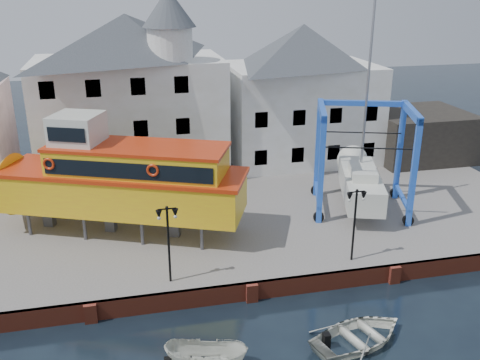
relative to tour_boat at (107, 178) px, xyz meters
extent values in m
plane|color=black|center=(6.91, -7.93, -4.43)|extent=(140.00, 140.00, 0.00)
cube|color=#635F5A|center=(6.91, 3.07, -3.93)|extent=(44.00, 22.00, 1.00)
cube|color=maroon|center=(6.91, -7.81, -3.93)|extent=(44.00, 0.25, 1.00)
cube|color=maroon|center=(-1.09, -7.98, -3.93)|extent=(0.60, 0.36, 1.00)
cube|color=maroon|center=(6.91, -7.98, -3.93)|extent=(0.60, 0.36, 1.00)
cube|color=maroon|center=(14.91, -7.98, -3.93)|extent=(0.60, 0.36, 1.00)
cube|color=silver|center=(1.91, 10.57, 1.07)|extent=(14.00, 8.00, 9.00)
pyramid|color=#373D43|center=(1.91, 10.57, 7.17)|extent=(14.00, 8.00, 3.20)
cube|color=black|center=(-3.59, 6.61, -1.83)|extent=(1.00, 0.08, 1.20)
cube|color=black|center=(-0.59, 6.61, -1.83)|extent=(1.00, 0.08, 1.20)
cube|color=black|center=(2.41, 6.61, -1.83)|extent=(1.00, 0.08, 1.20)
cube|color=black|center=(5.41, 6.61, -1.83)|extent=(1.00, 0.08, 1.20)
cube|color=black|center=(-3.59, 6.61, 1.17)|extent=(1.00, 0.08, 1.20)
cube|color=black|center=(-0.59, 6.61, 1.17)|extent=(1.00, 0.08, 1.20)
cube|color=black|center=(2.41, 6.61, 1.17)|extent=(1.00, 0.08, 1.20)
cube|color=black|center=(5.41, 6.61, 1.17)|extent=(1.00, 0.08, 1.20)
cube|color=black|center=(-3.59, 6.61, 4.17)|extent=(1.00, 0.08, 1.20)
cube|color=black|center=(-0.59, 6.61, 4.17)|extent=(1.00, 0.08, 1.20)
cube|color=black|center=(2.41, 6.61, 4.17)|extent=(1.00, 0.08, 1.20)
cube|color=black|center=(5.41, 6.61, 4.17)|extent=(1.00, 0.08, 1.20)
cylinder|color=silver|center=(4.91, 8.17, 6.77)|extent=(3.20, 3.20, 2.40)
cone|color=#373D43|center=(4.91, 8.17, 9.27)|extent=(3.80, 3.80, 2.60)
cube|color=silver|center=(15.91, 11.07, 0.57)|extent=(12.00, 8.00, 8.00)
pyramid|color=#373D43|center=(15.91, 11.07, 6.17)|extent=(12.00, 8.00, 3.20)
cube|color=black|center=(11.41, 7.11, -1.83)|extent=(1.00, 0.08, 1.20)
cube|color=black|center=(14.41, 7.11, -1.83)|extent=(1.00, 0.08, 1.20)
cube|color=black|center=(17.41, 7.11, -1.83)|extent=(1.00, 0.08, 1.20)
cube|color=black|center=(20.41, 7.11, -1.83)|extent=(1.00, 0.08, 1.20)
cube|color=black|center=(11.41, 7.11, 1.17)|extent=(1.00, 0.08, 1.20)
cube|color=black|center=(14.41, 7.11, 1.17)|extent=(1.00, 0.08, 1.20)
cube|color=black|center=(17.41, 7.11, 1.17)|extent=(1.00, 0.08, 1.20)
cube|color=black|center=(20.41, 7.11, 1.17)|extent=(1.00, 0.08, 1.20)
cube|color=black|center=(25.91, 9.07, -1.43)|extent=(8.00, 7.00, 4.00)
cylinder|color=black|center=(2.91, -6.73, -1.43)|extent=(0.12, 0.12, 4.00)
cube|color=black|center=(2.91, -6.73, 0.62)|extent=(0.90, 0.06, 0.06)
sphere|color=black|center=(2.91, -6.73, 0.69)|extent=(0.16, 0.16, 0.16)
cone|color=black|center=(2.51, -6.73, 0.35)|extent=(0.32, 0.32, 0.45)
sphere|color=silver|center=(2.51, -6.73, 0.17)|extent=(0.18, 0.18, 0.18)
cone|color=black|center=(3.31, -6.73, 0.35)|extent=(0.32, 0.32, 0.45)
sphere|color=silver|center=(3.31, -6.73, 0.17)|extent=(0.18, 0.18, 0.18)
cylinder|color=black|center=(12.91, -6.73, -1.43)|extent=(0.12, 0.12, 4.00)
cube|color=black|center=(12.91, -6.73, 0.62)|extent=(0.90, 0.06, 0.06)
sphere|color=black|center=(12.91, -6.73, 0.69)|extent=(0.16, 0.16, 0.16)
cone|color=black|center=(12.51, -6.73, 0.35)|extent=(0.32, 0.32, 0.45)
sphere|color=silver|center=(12.51, -6.73, 0.17)|extent=(0.18, 0.18, 0.18)
cone|color=black|center=(13.31, -6.73, 0.35)|extent=(0.32, 0.32, 0.45)
sphere|color=silver|center=(13.31, -6.73, 0.17)|extent=(0.18, 0.18, 0.18)
cylinder|color=#59595E|center=(-4.82, 0.50, -2.66)|extent=(0.26, 0.26, 1.53)
cylinder|color=#59595E|center=(-3.70, 3.13, -2.66)|extent=(0.26, 0.26, 1.53)
cylinder|color=#59595E|center=(-1.54, -0.90, -2.66)|extent=(0.26, 0.26, 1.53)
cylinder|color=#59595E|center=(-0.41, 1.73, -2.66)|extent=(0.26, 0.26, 1.53)
cylinder|color=#59595E|center=(1.75, -2.30, -2.66)|extent=(0.26, 0.26, 1.53)
cylinder|color=#59595E|center=(2.87, 0.33, -2.66)|extent=(0.26, 0.26, 1.53)
cylinder|color=#59595E|center=(5.04, -3.70, -2.66)|extent=(0.26, 0.26, 1.53)
cylinder|color=#59595E|center=(6.16, -1.07, -2.66)|extent=(0.26, 0.26, 1.53)
cube|color=#59595E|center=(-3.79, 1.62, -2.66)|extent=(0.76, 0.71, 1.53)
cube|color=#59595E|center=(-0.04, 0.02, -2.66)|extent=(0.76, 0.71, 1.53)
cube|color=#59595E|center=(3.72, -1.58, -2.66)|extent=(0.76, 0.71, 1.53)
cube|color=gold|center=(0.90, -0.38, -0.77)|extent=(14.66, 9.17, 2.25)
cube|color=red|center=(0.90, -0.38, 0.45)|extent=(15.01, 9.44, 0.22)
cube|color=gold|center=(1.84, -0.78, 1.17)|extent=(10.75, 7.20, 1.63)
cube|color=black|center=(1.15, -2.41, 1.22)|extent=(9.04, 3.90, 0.92)
cube|color=black|center=(2.53, 0.84, 1.22)|extent=(9.04, 3.90, 0.92)
cube|color=red|center=(1.84, -0.78, 2.07)|extent=(10.98, 7.37, 0.18)
cube|color=silver|center=(-1.44, 0.62, 2.91)|extent=(3.48, 3.48, 1.86)
cube|color=black|center=(-1.98, -0.63, 2.99)|extent=(2.07, 0.93, 0.82)
torus|color=red|center=(-3.10, -0.65, 1.37)|extent=(0.71, 0.41, 0.71)
torus|color=red|center=(2.54, -3.05, 1.37)|extent=(0.71, 0.41, 0.71)
cube|color=blue|center=(12.88, -1.70, 0.03)|extent=(0.44, 0.44, 6.92)
cylinder|color=black|center=(12.88, -1.70, -3.08)|extent=(0.73, 0.45, 0.69)
cube|color=blue|center=(14.30, 2.67, 0.03)|extent=(0.44, 0.44, 6.92)
cylinder|color=black|center=(14.30, 2.67, -3.08)|extent=(0.73, 0.45, 0.69)
cube|color=blue|center=(18.18, -3.43, 0.03)|extent=(0.44, 0.44, 6.92)
cylinder|color=black|center=(18.18, -3.43, -3.08)|extent=(0.73, 0.45, 0.69)
cube|color=blue|center=(19.61, 0.94, 0.03)|extent=(0.44, 0.44, 6.92)
cylinder|color=black|center=(19.61, 0.94, -3.08)|extent=(0.73, 0.45, 0.69)
cube|color=blue|center=(13.59, 0.49, 3.32)|extent=(1.86, 4.80, 0.48)
cube|color=blue|center=(13.59, 0.49, -2.44)|extent=(1.77, 4.77, 0.21)
cube|color=blue|center=(18.90, -1.25, 3.32)|extent=(1.86, 4.80, 0.48)
cube|color=blue|center=(18.90, -1.25, -2.44)|extent=(1.77, 4.77, 0.21)
cube|color=blue|center=(16.96, 1.80, 3.32)|extent=(5.74, 2.17, 0.35)
cube|color=silver|center=(16.24, -0.38, -1.65)|extent=(4.46, 7.75, 1.58)
cone|color=silver|center=(17.61, 3.80, -1.65)|extent=(2.65, 2.21, 2.27)
cube|color=#59595E|center=(16.24, -0.38, -2.78)|extent=(0.78, 1.76, 0.69)
cube|color=silver|center=(16.09, -0.85, -0.56)|extent=(2.42, 3.31, 0.59)
cylinder|color=#99999E|center=(16.40, 0.09, 4.58)|extent=(0.20, 0.20, 10.87)
cube|color=black|center=(15.69, -2.07, 1.42)|extent=(5.10, 1.77, 0.05)
cube|color=black|center=(16.80, 1.31, 1.42)|extent=(5.10, 1.77, 0.05)
imported|color=silver|center=(10.86, -12.32, -4.43)|extent=(5.52, 4.60, 0.98)
camera|label=1|loc=(1.04, -30.79, 11.15)|focal=40.00mm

